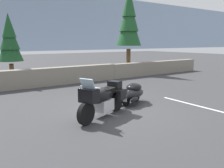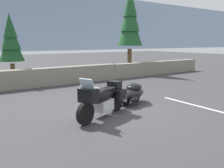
{
  "view_description": "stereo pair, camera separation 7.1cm",
  "coord_description": "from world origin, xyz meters",
  "px_view_note": "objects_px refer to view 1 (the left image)",
  "views": [
    {
      "loc": [
        -4.56,
        -6.38,
        2.33
      ],
      "look_at": [
        0.16,
        0.37,
        0.85
      ],
      "focal_mm": 37.56,
      "sensor_mm": 36.0,
      "label": 1
    },
    {
      "loc": [
        -4.5,
        -6.42,
        2.33
      ],
      "look_at": [
        0.16,
        0.37,
        0.85
      ],
      "focal_mm": 37.56,
      "sensor_mm": 36.0,
      "label": 2
    }
  ],
  "objects_px": {
    "car_shaped_trailer": "(132,93)",
    "touring_motorcycle": "(102,98)",
    "pine_tree_tall": "(129,20)",
    "pine_tree_secondary": "(9,40)"
  },
  "relations": [
    {
      "from": "car_shaped_trailer",
      "to": "pine_tree_secondary",
      "type": "distance_m",
      "value": 8.06
    },
    {
      "from": "touring_motorcycle",
      "to": "car_shaped_trailer",
      "type": "distance_m",
      "value": 2.0
    },
    {
      "from": "pine_tree_tall",
      "to": "pine_tree_secondary",
      "type": "height_order",
      "value": "pine_tree_tall"
    },
    {
      "from": "car_shaped_trailer",
      "to": "pine_tree_secondary",
      "type": "height_order",
      "value": "pine_tree_secondary"
    },
    {
      "from": "pine_tree_tall",
      "to": "car_shaped_trailer",
      "type": "bearing_deg",
      "value": -127.98
    },
    {
      "from": "pine_tree_secondary",
      "to": "pine_tree_tall",
      "type": "bearing_deg",
      "value": -1.19
    },
    {
      "from": "pine_tree_tall",
      "to": "pine_tree_secondary",
      "type": "distance_m",
      "value": 8.45
    },
    {
      "from": "touring_motorcycle",
      "to": "pine_tree_secondary",
      "type": "bearing_deg",
      "value": 96.5
    },
    {
      "from": "touring_motorcycle",
      "to": "pine_tree_secondary",
      "type": "height_order",
      "value": "pine_tree_secondary"
    },
    {
      "from": "car_shaped_trailer",
      "to": "touring_motorcycle",
      "type": "bearing_deg",
      "value": -157.09
    }
  ]
}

